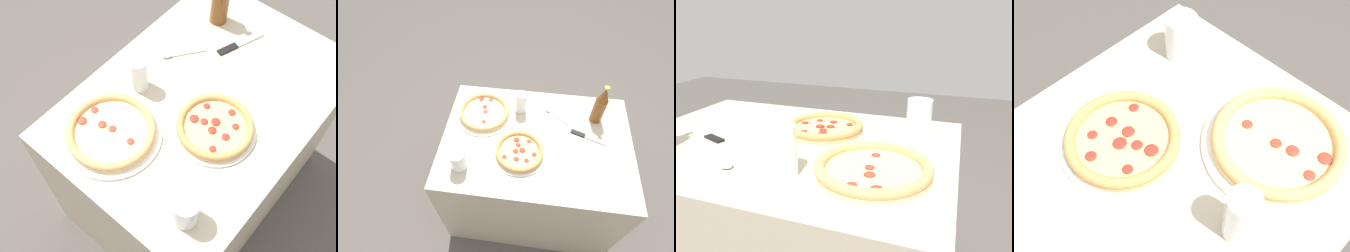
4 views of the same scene
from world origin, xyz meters
TOP-DOWN VIEW (x-y plane):
  - ground_plane at (0.00, 0.00)m, footprint 8.00×8.00m
  - table at (0.00, 0.00)m, footprint 1.02×0.72m
  - pizza_veggie at (-0.09, -0.11)m, footprint 0.27×0.27m
  - pizza_margherita at (-0.31, 0.14)m, footprint 0.33×0.33m
  - glass_water at (-0.37, -0.22)m, footprint 0.08×0.08m
  - glass_iced_tea at (-0.11, 0.20)m, footprint 0.06×0.06m
  - beer_bottle at (0.32, 0.18)m, footprint 0.07×0.07m
  - knife at (0.27, 0.05)m, footprint 0.19×0.09m
  - spoon at (0.09, 0.19)m, footprint 0.15×0.12m

SIDE VIEW (x-z plane):
  - ground_plane at x=0.00m, z-range 0.00..0.00m
  - table at x=0.00m, z-range 0.00..0.75m
  - knife at x=0.27m, z-range 0.75..0.76m
  - spoon at x=0.09m, z-range 0.75..0.77m
  - pizza_veggie at x=-0.09m, z-range 0.75..0.79m
  - pizza_margherita at x=-0.31m, z-range 0.75..0.79m
  - glass_water at x=-0.37m, z-range 0.75..0.86m
  - glass_iced_tea at x=-0.11m, z-range 0.75..0.88m
  - beer_bottle at x=0.32m, z-range 0.75..1.00m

